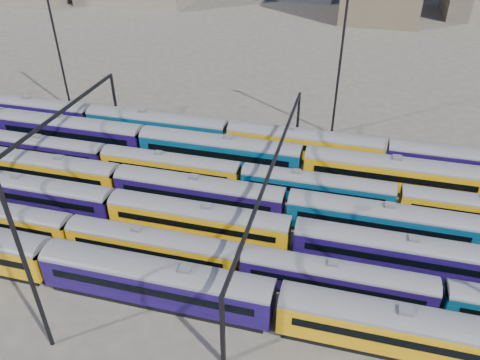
% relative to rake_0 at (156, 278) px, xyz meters
% --- Properties ---
extents(ground, '(500.00, 500.00, 0.00)m').
position_rel_rake_0_xyz_m(ground, '(-2.04, 15.00, -2.95)').
color(ground, '#48433C').
rests_on(ground, ground).
extents(rake_0, '(159.24, 3.32, 5.61)m').
position_rel_rake_0_xyz_m(rake_0, '(0.00, 0.00, 0.00)').
color(rake_0, black).
rests_on(rake_0, ground).
extents(rake_1, '(131.77, 2.76, 4.62)m').
position_rel_rake_0_xyz_m(rake_1, '(16.28, 5.00, -0.52)').
color(rake_1, black).
rests_on(rake_1, ground).
extents(rake_2, '(125.10, 3.05, 5.14)m').
position_rel_rake_0_xyz_m(rake_2, '(-9.70, 10.00, -0.25)').
color(rake_2, black).
rests_on(rake_2, ground).
extents(rake_3, '(126.78, 3.09, 5.21)m').
position_rel_rake_0_xyz_m(rake_3, '(-11.51, 15.00, -0.21)').
color(rake_3, black).
rests_on(rake_3, ground).
extents(rake_4, '(114.50, 2.79, 4.69)m').
position_rel_rake_0_xyz_m(rake_4, '(3.05, 20.00, -0.48)').
color(rake_4, black).
rests_on(rake_4, ground).
extents(rake_5, '(137.02, 3.34, 5.64)m').
position_rel_rake_0_xyz_m(rake_5, '(10.22, 25.00, 0.01)').
color(rake_5, black).
rests_on(rake_5, ground).
extents(rake_6, '(155.14, 3.24, 5.47)m').
position_rel_rake_0_xyz_m(rake_6, '(9.59, 30.00, -0.08)').
color(rake_6, black).
rests_on(rake_6, ground).
extents(gantry_1, '(0.35, 40.35, 8.03)m').
position_rel_rake_0_xyz_m(gantry_1, '(-22.04, 15.00, 3.84)').
color(gantry_1, black).
rests_on(gantry_1, ground).
extents(gantry_2, '(0.35, 40.35, 8.03)m').
position_rel_rake_0_xyz_m(gantry_2, '(7.96, 15.00, 3.84)').
color(gantry_2, black).
rests_on(gantry_2, ground).
extents(mast_1, '(1.40, 0.50, 25.60)m').
position_rel_rake_0_xyz_m(mast_1, '(-32.04, 37.00, 11.02)').
color(mast_1, black).
rests_on(mast_1, ground).
extents(mast_2, '(1.40, 0.50, 25.60)m').
position_rel_rake_0_xyz_m(mast_2, '(-7.04, -7.00, 11.02)').
color(mast_2, black).
rests_on(mast_2, ground).
extents(mast_3, '(1.40, 0.50, 25.60)m').
position_rel_rake_0_xyz_m(mast_3, '(12.96, 39.00, 11.02)').
color(mast_3, black).
rests_on(mast_3, ground).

